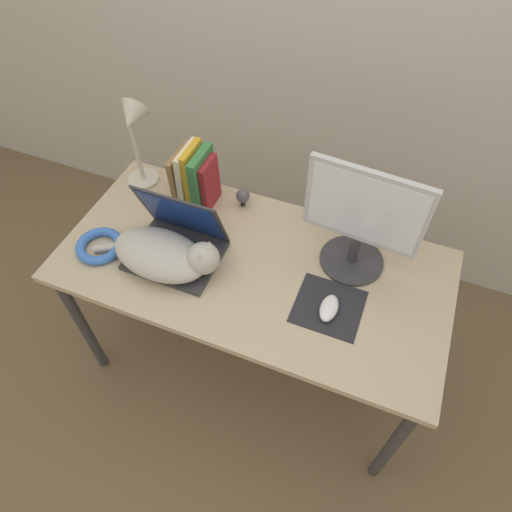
{
  "coord_description": "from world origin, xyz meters",
  "views": [
    {
      "loc": [
        0.4,
        -0.61,
        2.08
      ],
      "look_at": [
        0.03,
        0.32,
        0.85
      ],
      "focal_mm": 32.0,
      "sensor_mm": 36.0,
      "label": 1
    }
  ],
  "objects": [
    {
      "name": "ground_plane",
      "position": [
        0.0,
        0.0,
        0.0
      ],
      "size": [
        12.0,
        12.0,
        0.0
      ],
      "primitive_type": "plane",
      "color": "brown"
    },
    {
      "name": "wall_back",
      "position": [
        0.0,
        1.25,
        1.3
      ],
      "size": [
        8.0,
        0.05,
        2.6
      ],
      "color": "#BCB7AD",
      "rests_on": "ground_plane"
    },
    {
      "name": "desk",
      "position": [
        0.0,
        0.35,
        0.67
      ],
      "size": [
        1.44,
        0.7,
        0.75
      ],
      "color": "tan",
      "rests_on": "ground_plane"
    },
    {
      "name": "laptop",
      "position": [
        -0.28,
        0.3,
        0.8
      ],
      "size": [
        0.33,
        0.27,
        0.27
      ],
      "color": "#2D2D33",
      "rests_on": "desk"
    },
    {
      "name": "cat",
      "position": [
        -0.28,
        0.23,
        0.81
      ],
      "size": [
        0.5,
        0.24,
        0.15
      ],
      "color": "#B2ADA3",
      "rests_on": "desk"
    },
    {
      "name": "external_monitor",
      "position": [
        0.34,
        0.5,
        0.97
      ],
      "size": [
        0.4,
        0.23,
        0.43
      ],
      "color": "#333338",
      "rests_on": "desk"
    },
    {
      "name": "mousepad",
      "position": [
        0.31,
        0.28,
        0.75
      ],
      "size": [
        0.23,
        0.22,
        0.0
      ],
      "color": "#232328",
      "rests_on": "desk"
    },
    {
      "name": "computer_mouse",
      "position": [
        0.32,
        0.26,
        0.77
      ],
      "size": [
        0.06,
        0.11,
        0.03
      ],
      "color": "silver",
      "rests_on": "mousepad"
    },
    {
      "name": "book_row",
      "position": [
        -0.34,
        0.59,
        0.87
      ],
      "size": [
        0.15,
        0.17,
        0.26
      ],
      "color": "olive",
      "rests_on": "desk"
    },
    {
      "name": "desk_lamp",
      "position": [
        -0.57,
        0.57,
        1.03
      ],
      "size": [
        0.17,
        0.17,
        0.43
      ],
      "color": "beige",
      "rests_on": "desk"
    },
    {
      "name": "cable_coil",
      "position": [
        -0.56,
        0.21,
        0.77
      ],
      "size": [
        0.18,
        0.18,
        0.04
      ],
      "color": "blue",
      "rests_on": "desk"
    },
    {
      "name": "webcam",
      "position": [
        -0.15,
        0.62,
        0.8
      ],
      "size": [
        0.06,
        0.06,
        0.08
      ],
      "color": "#232328",
      "rests_on": "desk"
    }
  ]
}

